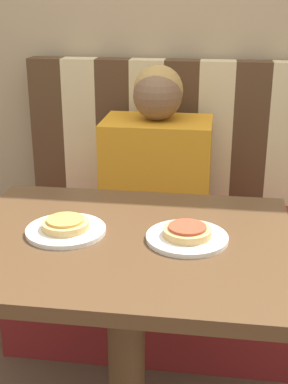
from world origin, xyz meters
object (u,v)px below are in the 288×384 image
person (157,154)px  plate_right (187,238)px  pizza_right (187,231)px  plate_left (66,230)px  pizza_left (65,224)px

person → plate_right: bearing=-77.1°
plate_right → pizza_right: pizza_right is taller
plate_right → pizza_right: (-0.00, 0.00, 0.02)m
pizza_right → plate_left: bearing=-180.0°
pizza_right → plate_right: bearing=-3.6°
plate_left → pizza_left: (0.00, 0.00, 0.02)m
person → plate_right: 0.69m
person → pizza_left: bearing=-102.9°
pizza_left → pizza_right: bearing=0.0°
person → pizza_left: (-0.15, -0.67, 0.01)m
person → plate_left: 0.69m
person → pizza_right: bearing=-77.1°
plate_left → plate_right: size_ratio=1.00×
plate_left → pizza_left: size_ratio=1.70×
person → plate_left: size_ratio=2.82×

